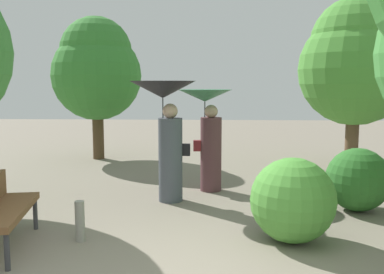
{
  "coord_description": "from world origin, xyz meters",
  "views": [
    {
      "loc": [
        0.37,
        -3.71,
        1.98
      ],
      "look_at": [
        0.0,
        3.95,
        1.03
      ],
      "focal_mm": 40.55,
      "sensor_mm": 36.0,
      "label": 1
    }
  ],
  "objects_px": {
    "person_left": "(166,118)",
    "person_right": "(208,124)",
    "park_bench": "(0,207)",
    "tree_mid_left": "(96,68)",
    "tree_near_right": "(355,61)",
    "path_marker_post": "(80,221)"
  },
  "relations": [
    {
      "from": "park_bench",
      "to": "tree_mid_left",
      "type": "distance_m",
      "value": 6.58
    },
    {
      "from": "tree_mid_left",
      "to": "tree_near_right",
      "type": "bearing_deg",
      "value": -8.34
    },
    {
      "from": "person_left",
      "to": "person_right",
      "type": "height_order",
      "value": "person_left"
    },
    {
      "from": "person_left",
      "to": "person_right",
      "type": "xyz_separation_m",
      "value": [
        0.69,
        0.76,
        -0.17
      ]
    },
    {
      "from": "path_marker_post",
      "to": "tree_near_right",
      "type": "bearing_deg",
      "value": 45.8
    },
    {
      "from": "person_right",
      "to": "tree_near_right",
      "type": "distance_m",
      "value": 4.31
    },
    {
      "from": "tree_near_right",
      "to": "path_marker_post",
      "type": "relative_size",
      "value": 7.63
    },
    {
      "from": "park_bench",
      "to": "tree_mid_left",
      "type": "bearing_deg",
      "value": -6.01
    },
    {
      "from": "tree_near_right",
      "to": "tree_mid_left",
      "type": "xyz_separation_m",
      "value": [
        -6.29,
        0.92,
        -0.13
      ]
    },
    {
      "from": "person_left",
      "to": "park_bench",
      "type": "height_order",
      "value": "person_left"
    },
    {
      "from": "person_left",
      "to": "person_right",
      "type": "bearing_deg",
      "value": -49.17
    },
    {
      "from": "path_marker_post",
      "to": "person_right",
      "type": "bearing_deg",
      "value": 59.76
    },
    {
      "from": "park_bench",
      "to": "tree_mid_left",
      "type": "height_order",
      "value": "tree_mid_left"
    },
    {
      "from": "person_left",
      "to": "person_right",
      "type": "distance_m",
      "value": 1.04
    },
    {
      "from": "person_right",
      "to": "tree_mid_left",
      "type": "bearing_deg",
      "value": 34.68
    },
    {
      "from": "person_right",
      "to": "tree_near_right",
      "type": "relative_size",
      "value": 0.47
    },
    {
      "from": "person_right",
      "to": "person_left",
      "type": "bearing_deg",
      "value": 130.83
    },
    {
      "from": "park_bench",
      "to": "tree_near_right",
      "type": "bearing_deg",
      "value": -57.64
    },
    {
      "from": "person_right",
      "to": "park_bench",
      "type": "bearing_deg",
      "value": 133.72
    },
    {
      "from": "tree_mid_left",
      "to": "path_marker_post",
      "type": "relative_size",
      "value": 7.14
    },
    {
      "from": "tree_near_right",
      "to": "tree_mid_left",
      "type": "height_order",
      "value": "tree_near_right"
    },
    {
      "from": "park_bench",
      "to": "path_marker_post",
      "type": "bearing_deg",
      "value": -82.32
    }
  ]
}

